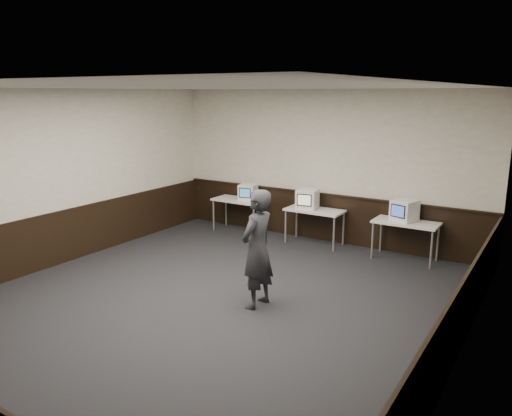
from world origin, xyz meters
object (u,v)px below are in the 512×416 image
(desk_center, at_px, (315,213))
(emac_center, at_px, (307,199))
(desk_right, at_px, (406,225))
(emac_right, at_px, (404,210))
(person, at_px, (257,249))
(desk_left, at_px, (239,202))
(emac_left, at_px, (248,192))

(desk_center, bearing_deg, emac_center, -170.58)
(desk_center, height_order, desk_right, same)
(desk_right, distance_m, emac_center, 2.08)
(emac_right, xyz_separation_m, person, (-1.21, -3.32, -0.06))
(desk_left, height_order, emac_center, emac_center)
(desk_left, distance_m, emac_center, 1.76)
(emac_left, height_order, emac_right, emac_right)
(desk_right, xyz_separation_m, emac_center, (-2.06, -0.03, 0.28))
(emac_right, bearing_deg, desk_center, -161.96)
(emac_right, relative_size, person, 0.30)
(emac_right, distance_m, person, 3.53)
(desk_center, distance_m, emac_right, 1.86)
(desk_left, height_order, desk_center, same)
(desk_right, distance_m, person, 3.53)
(person, bearing_deg, emac_right, 162.18)
(emac_center, xyz_separation_m, emac_right, (2.01, 0.06, -0.00))
(desk_right, bearing_deg, emac_right, 152.14)
(emac_center, height_order, person, person)
(emac_right, bearing_deg, person, -92.86)
(emac_left, bearing_deg, emac_right, -12.59)
(emac_center, height_order, emac_right, emac_center)
(emac_center, bearing_deg, emac_right, -7.63)
(emac_center, xyz_separation_m, person, (0.80, -3.26, -0.07))
(desk_center, distance_m, person, 3.35)
(person, bearing_deg, desk_right, 161.16)
(desk_right, height_order, emac_left, emac_left)
(desk_center, relative_size, desk_right, 1.00)
(desk_left, distance_m, desk_right, 3.80)
(desk_right, bearing_deg, emac_left, 179.51)
(desk_left, distance_m, emac_left, 0.34)
(desk_right, height_order, emac_center, emac_center)
(desk_left, bearing_deg, desk_center, 0.00)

